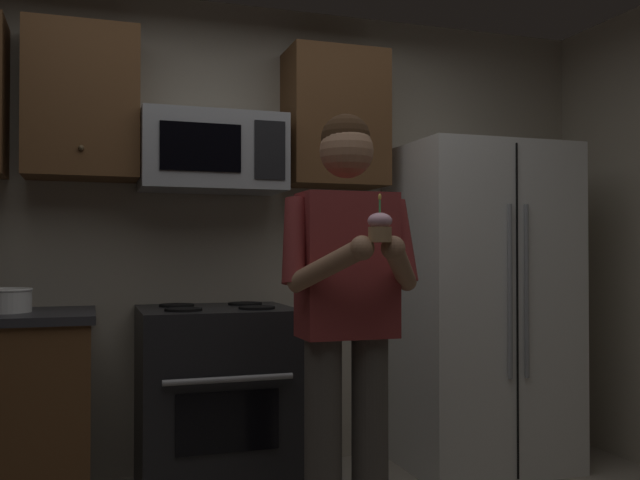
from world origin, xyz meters
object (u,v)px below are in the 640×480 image
bowl_large_white (5,300)px  oven_range (216,398)px  microwave (212,153)px  cupcake (380,227)px  person (348,304)px  refrigerator (480,305)px

bowl_large_white → oven_range: bearing=-1.8°
microwave → cupcake: (0.38, -1.35, -0.43)m
person → refrigerator: bearing=37.5°
person → bowl_large_white: bearing=145.6°
oven_range → refrigerator: size_ratio=0.52×
cupcake → bowl_large_white: bearing=137.1°
refrigerator → cupcake: size_ratio=10.35×
refrigerator → person: 1.42m
refrigerator → cupcake: refrigerator is taller
oven_range → refrigerator: (1.50, -0.04, 0.44)m
oven_range → person: (0.38, -0.90, 0.53)m
microwave → bowl_large_white: (-0.98, -0.09, -0.74)m
person → cupcake: (-0.00, -0.33, 0.30)m
person → cupcake: size_ratio=10.13×
oven_range → person: person is taller
oven_range → bowl_large_white: size_ratio=3.84×
refrigerator → person: refrigerator is taller
bowl_large_white → cupcake: cupcake is taller
bowl_large_white → cupcake: bearing=-42.9°
oven_range → cupcake: bearing=-73.0°
refrigerator → microwave: bearing=174.0°
cupcake → refrigerator: bearing=46.6°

